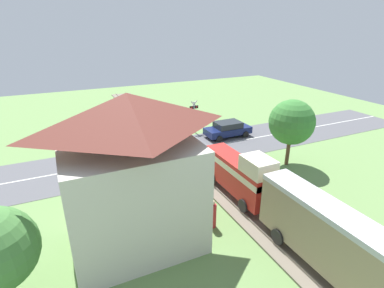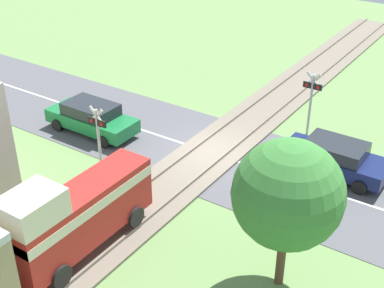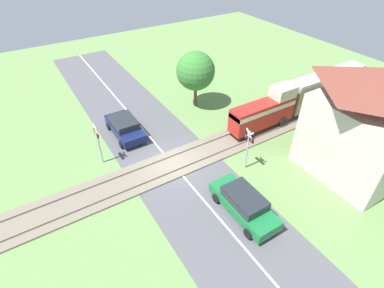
{
  "view_description": "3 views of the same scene",
  "coord_description": "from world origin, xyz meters",
  "px_view_note": "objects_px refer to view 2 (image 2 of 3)",
  "views": [
    {
      "loc": [
        9.24,
        21.31,
        9.98
      ],
      "look_at": [
        0.0,
        1.55,
        1.2
      ],
      "focal_mm": 28.0,
      "sensor_mm": 36.0,
      "label": 1
    },
    {
      "loc": [
        -10.79,
        17.65,
        12.14
      ],
      "look_at": [
        0.0,
        1.55,
        1.2
      ],
      "focal_mm": 50.0,
      "sensor_mm": 36.0,
      "label": 2
    },
    {
      "loc": [
        14.02,
        -7.12,
        13.9
      ],
      "look_at": [
        0.0,
        1.55,
        1.2
      ],
      "focal_mm": 28.0,
      "sensor_mm": 36.0,
      "label": 3
    }
  ],
  "objects_px": {
    "car_near_crossing": "(335,157)",
    "crossing_signal_east_approach": "(98,133)",
    "car_far_side": "(92,117)",
    "crossing_signal_west_approach": "(311,95)"
  },
  "relations": [
    {
      "from": "car_near_crossing",
      "to": "crossing_signal_west_approach",
      "type": "distance_m",
      "value": 3.71
    },
    {
      "from": "car_near_crossing",
      "to": "crossing_signal_east_approach",
      "type": "relative_size",
      "value": 1.38
    },
    {
      "from": "car_near_crossing",
      "to": "crossing_signal_east_approach",
      "type": "xyz_separation_m",
      "value": [
        7.97,
        5.52,
        1.25
      ]
    },
    {
      "from": "car_near_crossing",
      "to": "car_far_side",
      "type": "height_order",
      "value": "car_far_side"
    },
    {
      "from": "car_near_crossing",
      "to": "car_far_side",
      "type": "xyz_separation_m",
      "value": [
        10.95,
        2.88,
        0.01
      ]
    },
    {
      "from": "car_far_side",
      "to": "crossing_signal_east_approach",
      "type": "height_order",
      "value": "crossing_signal_east_approach"
    },
    {
      "from": "car_far_side",
      "to": "crossing_signal_west_approach",
      "type": "distance_m",
      "value": 10.35
    },
    {
      "from": "crossing_signal_east_approach",
      "to": "car_near_crossing",
      "type": "bearing_deg",
      "value": -145.28
    },
    {
      "from": "car_far_side",
      "to": "crossing_signal_west_approach",
      "type": "relative_size",
      "value": 1.45
    },
    {
      "from": "crossing_signal_west_approach",
      "to": "crossing_signal_east_approach",
      "type": "distance_m",
      "value": 9.95
    }
  ]
}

